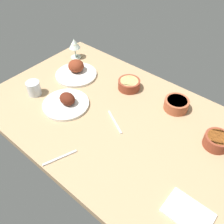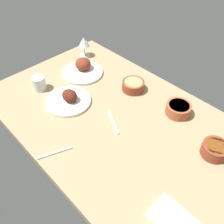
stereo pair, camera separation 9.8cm
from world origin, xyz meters
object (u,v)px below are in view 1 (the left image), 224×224
(plate_center_main, at_px, (76,71))
(bowl_cream, at_px, (176,104))
(plate_far_side, at_px, (66,103))
(fork_loose, at_px, (115,122))
(spoon_loose, at_px, (61,158))
(bowl_soup, at_px, (217,141))
(bowl_pasta, at_px, (129,84))
(wine_glass, at_px, (74,45))
(folded_napkin, at_px, (188,213))
(water_tumbler, at_px, (34,88))

(plate_center_main, xyz_separation_m, bowl_cream, (0.65, 0.13, 0.01))
(plate_far_side, distance_m, plate_center_main, 0.29)
(fork_loose, xyz_separation_m, spoon_loose, (-0.04, -0.33, 0.00))
(plate_center_main, relative_size, spoon_loose, 1.60)
(plate_far_side, height_order, bowl_soup, plate_far_side)
(bowl_cream, xyz_separation_m, fork_loose, (-0.19, -0.30, -0.03))
(plate_far_side, bearing_deg, fork_loose, 13.89)
(plate_far_side, bearing_deg, bowl_pasta, 63.29)
(bowl_soup, height_order, fork_loose, bowl_soup)
(wine_glass, relative_size, fork_loose, 0.82)
(bowl_cream, xyz_separation_m, folded_napkin, (0.33, -0.48, -0.03))
(plate_center_main, distance_m, bowl_cream, 0.66)
(wine_glass, distance_m, fork_loose, 0.69)
(folded_napkin, bearing_deg, fork_loose, 160.02)
(wine_glass, distance_m, folded_napkin, 1.23)
(plate_far_side, distance_m, water_tumbler, 0.22)
(bowl_soup, relative_size, wine_glass, 0.85)
(bowl_soup, bearing_deg, folded_napkin, -81.61)
(bowl_soup, xyz_separation_m, bowl_cream, (-0.27, 0.10, -0.00))
(bowl_pasta, xyz_separation_m, wine_glass, (-0.49, 0.03, 0.07))
(bowl_cream, bearing_deg, water_tumbler, -148.80)
(plate_far_side, height_order, water_tumbler, water_tumbler)
(water_tumbler, bearing_deg, folded_napkin, -3.61)
(water_tumbler, bearing_deg, fork_loose, 13.69)
(plate_far_side, relative_size, bowl_pasta, 1.97)
(fork_loose, bearing_deg, bowl_pasta, -39.14)
(bowl_pasta, height_order, bowl_cream, bowl_cream)
(wine_glass, height_order, spoon_loose, wine_glass)
(bowl_soup, xyz_separation_m, water_tumbler, (-0.96, -0.32, 0.01))
(spoon_loose, bearing_deg, bowl_cream, -179.41)
(bowl_pasta, distance_m, wine_glass, 0.50)
(spoon_loose, bearing_deg, bowl_soup, 157.12)
(plate_center_main, relative_size, wine_glass, 1.86)
(bowl_soup, bearing_deg, fork_loose, -157.11)
(bowl_cream, relative_size, fork_loose, 0.78)
(bowl_pasta, relative_size, wine_glass, 0.93)
(bowl_pasta, relative_size, bowl_cream, 0.99)
(plate_far_side, height_order, folded_napkin, plate_far_side)
(bowl_soup, relative_size, folded_napkin, 0.67)
(wine_glass, xyz_separation_m, water_tumbler, (0.10, -0.43, -0.06))
(water_tumbler, bearing_deg, plate_center_main, 81.17)
(plate_far_side, distance_m, bowl_soup, 0.79)
(folded_napkin, relative_size, spoon_loose, 1.09)
(spoon_loose, bearing_deg, plate_far_side, -115.94)
(bowl_pasta, xyz_separation_m, spoon_loose, (0.07, -0.61, -0.03))
(bowl_cream, distance_m, fork_loose, 0.35)
(bowl_cream, bearing_deg, bowl_pasta, -175.58)
(bowl_pasta, xyz_separation_m, water_tumbler, (-0.39, -0.40, 0.01))
(plate_center_main, bearing_deg, wine_glass, 137.21)
(bowl_cream, xyz_separation_m, water_tumbler, (-0.69, -0.42, 0.01))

